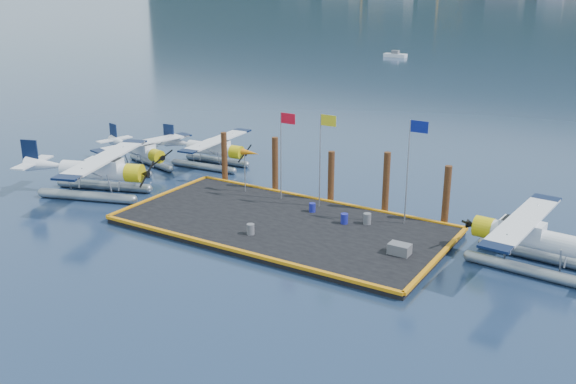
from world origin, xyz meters
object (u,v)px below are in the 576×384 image
Objects in this scene: drum_2 at (344,219)px; piling_1 at (275,166)px; crate at (400,249)px; seaplane_b at (142,153)px; flagpole_yellow at (323,147)px; piling_2 at (331,179)px; seaplane_a at (100,173)px; flagpole_blue at (411,157)px; seaplane_d at (529,240)px; piling_0 at (224,159)px; flagpole_red at (283,142)px; piling_4 at (446,197)px; drum_3 at (251,229)px; drum_4 at (367,219)px; drum_5 at (312,207)px; windsock at (250,154)px; seaplane_c at (213,151)px; piling_3 at (386,185)px.

drum_2 is 0.15× the size of piling_1.
crate is 13.55m from piling_1.
seaplane_b is 1.40× the size of flagpole_yellow.
piling_2 is (-0.20, 1.60, -2.61)m from flagpole_yellow.
seaplane_a is 21.96m from flagpole_blue.
flagpole_yellow is 5.52m from piling_1.
crate is (22.45, 0.68, -0.96)m from seaplane_a.
piling_0 is at bearing 86.22° from seaplane_d.
flagpole_red is at bearing 88.73° from seaplane_d.
piling_4 is at bearing 85.47° from crate.
piling_1 is (-3.44, 8.04, 1.38)m from drum_3.
drum_4 reaches higher than drum_5.
piling_0 reaches higher than drum_3.
flagpole_red is at bearing 169.55° from drum_4.
drum_2 is at bearing -16.34° from drum_5.
crate is 6.16m from flagpole_blue.
seaplane_b reaches higher than drum_4.
flagpole_yellow reaches higher than drum_5.
flagpole_red is at bearing 105.04° from drum_3.
piling_4 reaches higher than drum_3.
seaplane_d is at bearing -4.73° from windsock.
drum_5 is at bearing -16.82° from piling_0.
windsock is at bearing 180.00° from flagpole_blue.
flagpole_blue is 1.71× the size of piling_2.
drum_5 is at bearing 155.65° from crate.
piling_0 is at bearing 159.72° from crate.
seaplane_c is 16.95m from piling_3.
drum_3 is 8.19m from piling_2.
crate is 14.03m from windsock.
flagpole_red is (-2.91, 1.16, 3.70)m from drum_5.
windsock reaches higher than seaplane_d.
piling_4 is at bearing 0.00° from piling_1.
drum_3 is (13.87, -1.25, -0.94)m from seaplane_a.
drum_3 is at bearing 112.53° from seaplane_d.
drum_5 is (17.37, -2.57, -0.65)m from seaplane_b.
seaplane_a is 2.79× the size of piling_2.
flagpole_blue reaches higher than drum_4.
seaplane_a is 16.48× the size of drum_3.
piling_0 is (3.62, -3.26, 0.63)m from seaplane_c.
seaplane_d is 14.44× the size of drum_4.
flagpole_yellow is at bearing 99.36° from seaplane_b.
piling_4 is (3.93, 2.86, 1.26)m from drum_4.
drum_5 is 9.62m from piling_0.
flagpole_yellow is (-2.64, 1.96, 3.79)m from drum_2.
flagpole_red is (14.46, -1.41, 3.05)m from seaplane_b.
piling_1 is (-4.62, 2.76, 1.41)m from drum_5.
seaplane_b is 21.49m from drum_4.
seaplane_c is at bearing 140.68° from seaplane_b.
drum_3 is 0.11× the size of flagpole_red.
flagpole_blue is at bearing -0.00° from flagpole_yellow.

